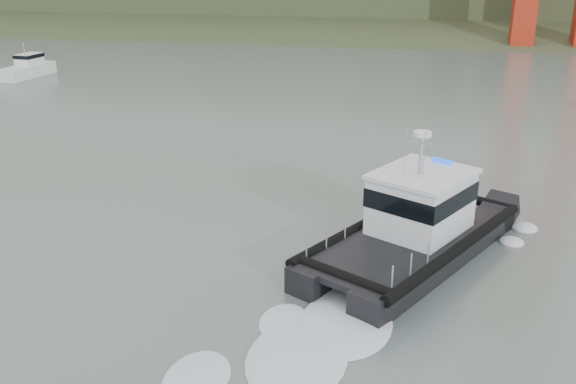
% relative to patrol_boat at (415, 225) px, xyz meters
% --- Properties ---
extents(ground, '(400.00, 400.00, 0.00)m').
position_rel_patrol_boat_xyz_m(ground, '(-4.49, -7.59, -1.45)').
color(ground, slate).
rests_on(ground, ground).
extents(patrol_boat, '(9.61, 12.52, 5.79)m').
position_rel_patrol_boat_xyz_m(patrol_boat, '(0.00, 0.00, 0.00)').
color(patrol_boat, black).
rests_on(patrol_boat, ground).
extents(motorboat, '(3.03, 6.97, 3.71)m').
position_rel_patrol_boat_xyz_m(motorboat, '(-40.57, 35.55, -0.52)').
color(motorboat, silver).
rests_on(motorboat, ground).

